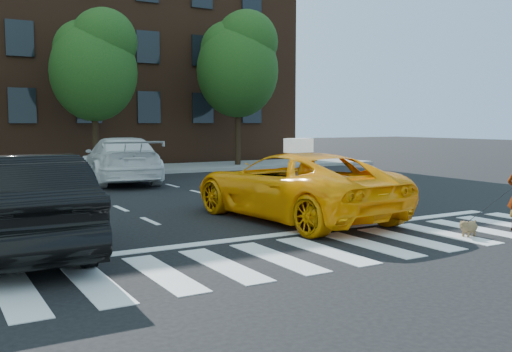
# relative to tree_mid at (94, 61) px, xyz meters

# --- Properties ---
(ground) EXTENTS (120.00, 120.00, 0.00)m
(ground) POSITION_rel_tree_mid_xyz_m (-0.53, -17.00, -4.85)
(ground) COLOR black
(ground) RESTS_ON ground
(crosswalk) EXTENTS (13.00, 2.40, 0.01)m
(crosswalk) POSITION_rel_tree_mid_xyz_m (-0.53, -17.00, -4.85)
(crosswalk) COLOR silver
(crosswalk) RESTS_ON ground
(stop_line) EXTENTS (12.00, 0.30, 0.01)m
(stop_line) POSITION_rel_tree_mid_xyz_m (-0.53, -15.40, -4.85)
(stop_line) COLOR silver
(stop_line) RESTS_ON ground
(sidewalk_far) EXTENTS (30.00, 4.00, 0.15)m
(sidewalk_far) POSITION_rel_tree_mid_xyz_m (-0.53, 0.50, -4.78)
(sidewalk_far) COLOR slate
(sidewalk_far) RESTS_ON ground
(building) EXTENTS (26.00, 10.00, 12.00)m
(building) POSITION_rel_tree_mid_xyz_m (-0.53, 8.00, 1.15)
(building) COLOR #462819
(building) RESTS_ON ground
(tree_mid) EXTENTS (3.69, 3.69, 7.10)m
(tree_mid) POSITION_rel_tree_mid_xyz_m (0.00, 0.00, 0.00)
(tree_mid) COLOR black
(tree_mid) RESTS_ON ground
(tree_right) EXTENTS (4.00, 4.00, 7.70)m
(tree_right) POSITION_rel_tree_mid_xyz_m (7.00, -0.00, 0.41)
(tree_right) COLOR black
(tree_right) RESTS_ON ground
(taxi) EXTENTS (3.06, 5.80, 1.55)m
(taxi) POSITION_rel_tree_mid_xyz_m (0.87, -13.94, -4.07)
(taxi) COLOR #FF9C05
(taxi) RESTS_ON ground
(black_sedan) EXTENTS (1.82, 5.15, 1.69)m
(black_sedan) POSITION_rel_tree_mid_xyz_m (-5.15, -14.50, -4.00)
(black_sedan) COLOR black
(black_sedan) RESTS_ON ground
(white_suv) EXTENTS (3.12, 6.08, 1.69)m
(white_suv) POSITION_rel_tree_mid_xyz_m (-0.18, -4.00, -4.01)
(white_suv) COLOR white
(white_suv) RESTS_ON ground
(dog) EXTENTS (0.59, 0.31, 0.34)m
(dog) POSITION_rel_tree_mid_xyz_m (2.63, -17.43, -4.66)
(dog) COLOR #99764E
(dog) RESTS_ON ground
(taxi_sign) EXTENTS (0.67, 0.34, 0.32)m
(taxi_sign) POSITION_rel_tree_mid_xyz_m (0.87, -14.14, -3.14)
(taxi_sign) COLOR white
(taxi_sign) RESTS_ON taxi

